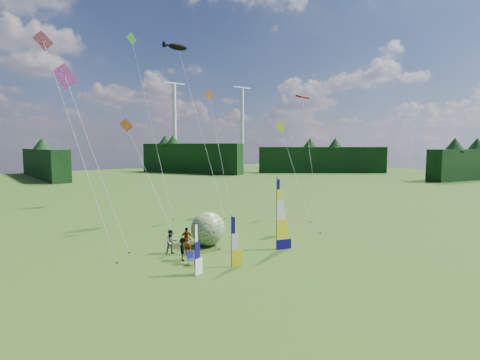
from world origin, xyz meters
TOP-DOWN VIEW (x-y plane):
  - ground at (0.00, 0.00)m, footprint 220.00×220.00m
  - treeline_ring at (0.00, 0.00)m, footprint 210.00×210.00m
  - turbine_left at (70.00, 95.00)m, footprint 8.00×1.20m
  - turbine_right at (45.00, 102.00)m, footprint 8.00×1.20m
  - feather_banner_main at (1.26, 2.29)m, footprint 1.46×0.51m
  - side_banner_left at (-3.95, 1.10)m, footprint 0.93×0.43m
  - side_banner_far at (-6.81, 1.02)m, footprint 0.94×0.45m
  - bol_inflatable at (-2.21, 6.73)m, footprint 3.44×3.44m
  - spectator_a at (-4.81, 5.40)m, footprint 0.62×0.42m
  - spectator_b at (-5.71, 6.35)m, footprint 0.98×0.68m
  - spectator_c at (-5.81, 4.32)m, footprint 0.79×1.14m
  - spectator_d at (-3.98, 7.07)m, footprint 0.97×0.96m
  - camp_chair at (-5.85, 3.18)m, footprint 0.67×0.67m
  - kite_whale at (5.34, 20.18)m, footprint 7.96×13.98m
  - kite_rainbow_delta at (-9.21, 12.69)m, footprint 7.90×12.96m
  - kite_parafoil at (10.33, 7.02)m, footprint 7.63×9.80m
  - small_kite_red at (-3.10, 16.23)m, footprint 5.50×11.16m
  - small_kite_orange at (6.37, 17.45)m, footprint 4.16×9.72m
  - small_kite_yellow at (12.59, 11.47)m, footprint 6.69×10.43m
  - small_kite_pink at (-11.24, 9.31)m, footprint 6.97×8.69m
  - small_kite_green at (0.31, 22.85)m, footprint 4.04×11.97m

SIDE VIEW (x-z plane):
  - ground at x=0.00m, z-range 0.00..0.00m
  - camp_chair at x=-5.85m, z-range 0.00..0.92m
  - spectator_a at x=-4.81m, z-range 0.00..1.64m
  - spectator_c at x=-5.81m, z-range 0.00..1.65m
  - spectator_d at x=-3.98m, z-range 0.00..1.65m
  - spectator_b at x=-5.71m, z-range 0.00..1.84m
  - bol_inflatable at x=-2.21m, z-range 0.00..2.78m
  - side_banner_far at x=-6.81m, z-range 0.00..3.26m
  - side_banner_left at x=-3.95m, z-range 0.00..3.43m
  - feather_banner_main at x=1.26m, z-range 0.00..5.55m
  - treeline_ring at x=0.00m, z-range 0.00..8.00m
  - small_kite_red at x=-3.10m, z-range 0.00..11.44m
  - small_kite_yellow at x=12.59m, z-range 0.00..11.63m
  - kite_parafoil at x=10.33m, z-range 0.00..15.11m
  - small_kite_orange at x=6.37m, z-range 0.00..15.53m
  - kite_rainbow_delta at x=-9.21m, z-range 0.00..15.96m
  - small_kite_pink at x=-11.24m, z-range 0.00..16.78m
  - kite_whale at x=5.34m, z-range 0.00..22.33m
  - small_kite_green at x=0.31m, z-range 0.00..22.53m
  - turbine_left at x=70.00m, z-range 0.00..30.00m
  - turbine_right at x=45.00m, z-range 0.00..30.00m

